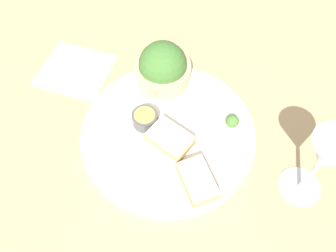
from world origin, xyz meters
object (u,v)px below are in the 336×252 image
napkin (76,70)px  cheese_toast_near (170,138)px  sauce_ramekin (145,118)px  wine_glass (326,158)px  cheese_toast_far (198,180)px  salad_bowl (163,68)px

napkin → cheese_toast_near: bearing=8.8°
sauce_ramekin → cheese_toast_near: bearing=9.1°
sauce_ramekin → napkin: sauce_ramekin is taller
cheese_toast_near → wine_glass: wine_glass is taller
sauce_ramekin → cheese_toast_near: 0.07m
cheese_toast_near → napkin: 0.29m
wine_glass → napkin: size_ratio=0.82×
sauce_ramekin → cheese_toast_far: 0.16m
salad_bowl → wine_glass: wine_glass is taller
sauce_ramekin → napkin: size_ratio=0.25×
salad_bowl → cheese_toast_near: 0.16m
napkin → sauce_ramekin: bearing=8.7°
sauce_ramekin → napkin: 0.22m
salad_bowl → sauce_ramekin: size_ratio=2.34×
cheese_toast_near → cheese_toast_far: size_ratio=0.98×
sauce_ramekin → cheese_toast_near: (0.06, 0.01, -0.00)m
napkin → cheese_toast_far: bearing=4.1°
salad_bowl → cheese_toast_near: bearing=-34.1°
cheese_toast_far → salad_bowl: bearing=155.3°
sauce_ramekin → cheese_toast_far: sauce_ramekin is taller
wine_glass → salad_bowl: bearing=-173.3°
salad_bowl → cheese_toast_far: (0.23, -0.10, -0.02)m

